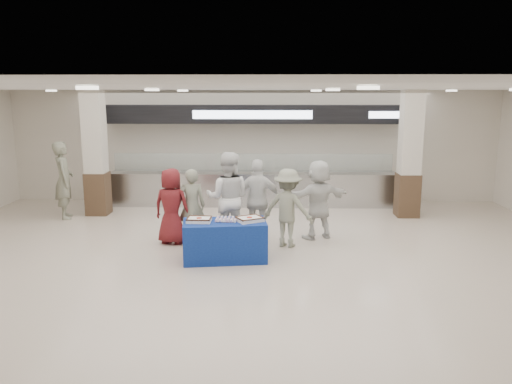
{
  "coord_description": "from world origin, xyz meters",
  "views": [
    {
      "loc": [
        0.46,
        -8.41,
        3.11
      ],
      "look_at": [
        0.19,
        1.6,
        1.13
      ],
      "focal_mm": 35.0,
      "sensor_mm": 36.0,
      "label": 1
    }
  ],
  "objects_px": {
    "soldier_a": "(192,206)",
    "soldier_bg": "(64,180)",
    "cupcake_tray": "(227,219)",
    "civilian_white": "(318,199)",
    "chef_short": "(258,200)",
    "chef_tall": "(228,198)",
    "sheet_cake_right": "(250,219)",
    "soldier_b": "(288,208)",
    "display_table": "(225,241)",
    "civilian_maroon": "(172,206)",
    "sheet_cake_left": "(199,219)"
  },
  "relations": [
    {
      "from": "sheet_cake_left",
      "to": "sheet_cake_right",
      "type": "distance_m",
      "value": 0.94
    },
    {
      "from": "soldier_a",
      "to": "soldier_bg",
      "type": "height_order",
      "value": "soldier_bg"
    },
    {
      "from": "chef_tall",
      "to": "civilian_white",
      "type": "distance_m",
      "value": 1.96
    },
    {
      "from": "soldier_a",
      "to": "soldier_bg",
      "type": "distance_m",
      "value": 4.06
    },
    {
      "from": "chef_short",
      "to": "chef_tall",
      "type": "bearing_deg",
      "value": 20.34
    },
    {
      "from": "sheet_cake_right",
      "to": "soldier_b",
      "type": "xyz_separation_m",
      "value": [
        0.75,
        0.86,
        0.01
      ]
    },
    {
      "from": "civilian_maroon",
      "to": "civilian_white",
      "type": "distance_m",
      "value": 3.13
    },
    {
      "from": "chef_tall",
      "to": "civilian_white",
      "type": "relative_size",
      "value": 1.12
    },
    {
      "from": "chef_short",
      "to": "sheet_cake_left",
      "type": "bearing_deg",
      "value": 55.29
    },
    {
      "from": "soldier_a",
      "to": "civilian_white",
      "type": "height_order",
      "value": "civilian_white"
    },
    {
      "from": "civilian_maroon",
      "to": "soldier_a",
      "type": "xyz_separation_m",
      "value": [
        0.41,
        0.08,
        -0.01
      ]
    },
    {
      "from": "civilian_maroon",
      "to": "soldier_b",
      "type": "bearing_deg",
      "value": -170.4
    },
    {
      "from": "display_table",
      "to": "chef_tall",
      "type": "xyz_separation_m",
      "value": [
        -0.02,
        1.11,
        0.59
      ]
    },
    {
      "from": "display_table",
      "to": "civilian_white",
      "type": "height_order",
      "value": "civilian_white"
    },
    {
      "from": "sheet_cake_right",
      "to": "chef_tall",
      "type": "relative_size",
      "value": 0.29
    },
    {
      "from": "sheet_cake_right",
      "to": "soldier_b",
      "type": "distance_m",
      "value": 1.14
    },
    {
      "from": "soldier_bg",
      "to": "civilian_maroon",
      "type": "bearing_deg",
      "value": -145.44
    },
    {
      "from": "cupcake_tray",
      "to": "civilian_white",
      "type": "relative_size",
      "value": 0.21
    },
    {
      "from": "civilian_maroon",
      "to": "soldier_b",
      "type": "relative_size",
      "value": 0.99
    },
    {
      "from": "soldier_a",
      "to": "soldier_bg",
      "type": "bearing_deg",
      "value": -38.12
    },
    {
      "from": "sheet_cake_right",
      "to": "chef_tall",
      "type": "height_order",
      "value": "chef_tall"
    },
    {
      "from": "civilian_white",
      "to": "soldier_bg",
      "type": "bearing_deg",
      "value": -39.47
    },
    {
      "from": "chef_tall",
      "to": "soldier_bg",
      "type": "bearing_deg",
      "value": -21.34
    },
    {
      "from": "civilian_maroon",
      "to": "chef_tall",
      "type": "xyz_separation_m",
      "value": [
        1.17,
        0.08,
        0.17
      ]
    },
    {
      "from": "civilian_maroon",
      "to": "soldier_a",
      "type": "bearing_deg",
      "value": -155.96
    },
    {
      "from": "soldier_a",
      "to": "sheet_cake_left",
      "type": "bearing_deg",
      "value": 96.92
    },
    {
      "from": "cupcake_tray",
      "to": "soldier_a",
      "type": "distance_m",
      "value": 1.35
    },
    {
      "from": "chef_short",
      "to": "civilian_white",
      "type": "distance_m",
      "value": 1.31
    },
    {
      "from": "chef_short",
      "to": "soldier_bg",
      "type": "bearing_deg",
      "value": -16.19
    },
    {
      "from": "sheet_cake_left",
      "to": "chef_tall",
      "type": "bearing_deg",
      "value": 68.69
    },
    {
      "from": "soldier_b",
      "to": "civilian_white",
      "type": "height_order",
      "value": "civilian_white"
    },
    {
      "from": "sheet_cake_right",
      "to": "chef_short",
      "type": "relative_size",
      "value": 0.32
    },
    {
      "from": "cupcake_tray",
      "to": "soldier_a",
      "type": "bearing_deg",
      "value": 127.42
    },
    {
      "from": "cupcake_tray",
      "to": "civilian_maroon",
      "type": "height_order",
      "value": "civilian_maroon"
    },
    {
      "from": "civilian_white",
      "to": "soldier_a",
      "type": "bearing_deg",
      "value": -16.65
    },
    {
      "from": "chef_tall",
      "to": "chef_short",
      "type": "distance_m",
      "value": 0.66
    },
    {
      "from": "sheet_cake_right",
      "to": "display_table",
      "type": "bearing_deg",
      "value": -176.63
    },
    {
      "from": "display_table",
      "to": "chef_short",
      "type": "distance_m",
      "value": 1.51
    },
    {
      "from": "civilian_white",
      "to": "soldier_bg",
      "type": "relative_size",
      "value": 0.88
    },
    {
      "from": "cupcake_tray",
      "to": "civilian_white",
      "type": "bearing_deg",
      "value": 38.16
    },
    {
      "from": "sheet_cake_left",
      "to": "chef_tall",
      "type": "height_order",
      "value": "chef_tall"
    },
    {
      "from": "cupcake_tray",
      "to": "chef_short",
      "type": "height_order",
      "value": "chef_short"
    },
    {
      "from": "civilian_maroon",
      "to": "chef_short",
      "type": "xyz_separation_m",
      "value": [
        1.8,
        0.26,
        0.08
      ]
    },
    {
      "from": "soldier_b",
      "to": "display_table",
      "type": "bearing_deg",
      "value": 57.84
    },
    {
      "from": "soldier_a",
      "to": "display_table",
      "type": "bearing_deg",
      "value": 116.89
    },
    {
      "from": "soldier_a",
      "to": "chef_tall",
      "type": "height_order",
      "value": "chef_tall"
    },
    {
      "from": "sheet_cake_right",
      "to": "chef_tall",
      "type": "bearing_deg",
      "value": 114.44
    },
    {
      "from": "chef_short",
      "to": "civilian_white",
      "type": "bearing_deg",
      "value": -166.56
    },
    {
      "from": "chef_tall",
      "to": "civilian_white",
      "type": "height_order",
      "value": "chef_tall"
    },
    {
      "from": "display_table",
      "to": "civilian_white",
      "type": "distance_m",
      "value": 2.47
    }
  ]
}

